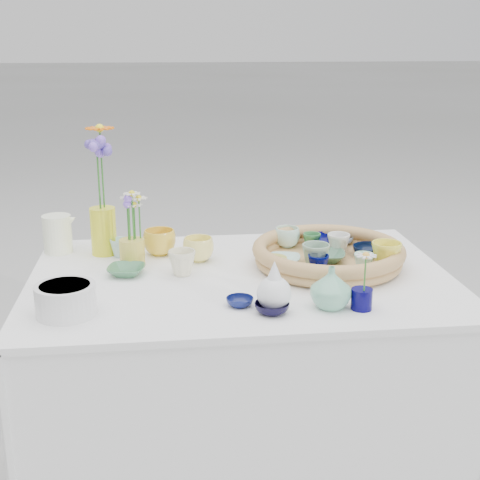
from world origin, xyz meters
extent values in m
imported|color=#03044F|center=(0.31, 0.18, 0.80)|extent=(0.14, 0.14, 0.04)
imported|color=black|center=(0.42, 0.09, 0.80)|extent=(0.11, 0.11, 0.03)
imported|color=yellow|center=(0.43, -0.05, 0.83)|extent=(0.12, 0.12, 0.08)
imported|color=#467357|center=(0.27, 0.05, 0.80)|extent=(0.14, 0.14, 0.03)
imported|color=gray|center=(0.22, -0.02, 0.82)|extent=(0.09, 0.09, 0.08)
imported|color=#AAD6CF|center=(0.14, 0.04, 0.80)|extent=(0.12, 0.12, 0.02)
imported|color=silver|center=(0.18, 0.21, 0.82)|extent=(0.10, 0.10, 0.07)
imported|color=silver|center=(0.33, 0.11, 0.82)|extent=(0.08, 0.08, 0.07)
imported|color=#7B9DCE|center=(0.37, 0.22, 0.80)|extent=(0.11, 0.11, 0.03)
imported|color=#00054D|center=(0.22, -0.06, 0.81)|extent=(0.08, 0.08, 0.06)
imported|color=#E5DF73|center=(0.11, 0.03, 0.80)|extent=(0.11, 0.11, 0.03)
imported|color=#B1EED6|center=(0.36, -0.06, 0.81)|extent=(0.07, 0.07, 0.06)
imported|color=#378343|center=(0.26, 0.17, 0.81)|extent=(0.07, 0.07, 0.05)
imported|color=yellow|center=(-0.24, 0.23, 0.81)|extent=(0.13, 0.13, 0.08)
imported|color=#FFF07B|center=(-0.12, 0.15, 0.80)|extent=(0.11, 0.11, 0.08)
imported|color=#3D754E|center=(-0.34, 0.04, 0.78)|extent=(0.13, 0.13, 0.03)
imported|color=beige|center=(-0.17, 0.03, 0.80)|extent=(0.09, 0.09, 0.08)
imported|color=#0F1754|center=(-0.03, -0.24, 0.78)|extent=(0.09, 0.09, 0.02)
imported|color=#ABD7CF|center=(-0.37, 0.22, 0.80)|extent=(0.07, 0.07, 0.06)
imported|color=black|center=(0.05, -0.29, 0.78)|extent=(0.10, 0.10, 0.03)
imported|color=#70B796|center=(0.21, -0.28, 0.82)|extent=(0.12, 0.12, 0.11)
cylinder|color=#040144|center=(0.28, -0.30, 0.79)|extent=(0.06, 0.06, 0.06)
cylinder|color=yellow|center=(-0.42, 0.26, 0.84)|extent=(0.10, 0.10, 0.16)
cylinder|color=gold|center=(-0.33, 0.13, 0.81)|extent=(0.10, 0.10, 0.08)
camera|label=1|loc=(-0.22, -1.88, 1.45)|focal=50.00mm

